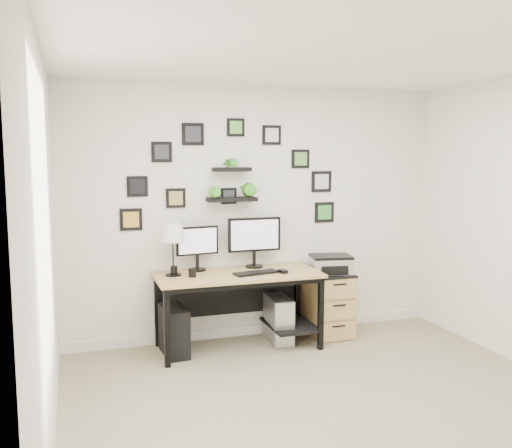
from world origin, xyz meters
name	(u,v)px	position (x,y,z in m)	size (l,w,h in m)	color
room	(258,329)	(0.00, 1.98, 0.05)	(4.00, 4.00, 4.00)	tan
desk	(240,285)	(-0.28, 1.67, 0.63)	(1.60, 0.70, 0.75)	tan
monitor_left	(197,245)	(-0.67, 1.87, 1.01)	(0.43, 0.19, 0.44)	black
monitor_right	(254,238)	(-0.08, 1.85, 1.06)	(0.55, 0.18, 0.51)	black
keyboard	(256,273)	(-0.16, 1.54, 0.76)	(0.44, 0.14, 0.02)	black
mouse	(283,271)	(0.10, 1.51, 0.77)	(0.07, 0.10, 0.03)	black
table_lamp	(173,234)	(-0.94, 1.72, 1.15)	(0.25, 0.25, 0.50)	black
mug	(192,273)	(-0.78, 1.60, 0.79)	(0.07, 0.07, 0.08)	black
pen_cup	(174,271)	(-0.93, 1.74, 0.79)	(0.07, 0.07, 0.09)	black
pc_tower_black	(174,331)	(-0.95, 1.65, 0.23)	(0.20, 0.46, 0.46)	black
pc_tower_grey	(279,319)	(0.12, 1.68, 0.23)	(0.24, 0.48, 0.46)	gray
file_cabinet	(328,304)	(0.70, 1.72, 0.34)	(0.43, 0.53, 0.67)	tan
printer	(331,264)	(0.71, 1.70, 0.76)	(0.46, 0.39, 0.18)	silver
wall_decor	(232,178)	(-0.29, 1.93, 1.66)	(2.27, 0.18, 1.09)	black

